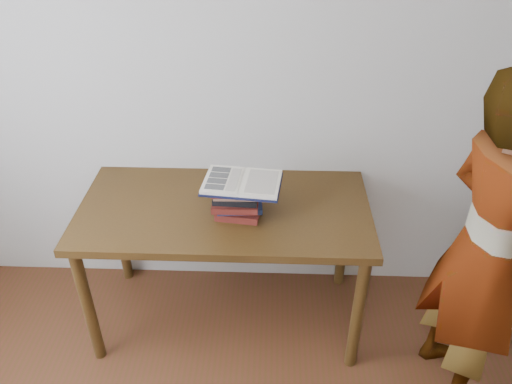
{
  "coord_description": "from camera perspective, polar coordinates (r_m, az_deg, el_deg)",
  "views": [
    {
      "loc": [
        0.35,
        -0.66,
        2.26
      ],
      "look_at": [
        0.28,
        1.21,
        1.0
      ],
      "focal_mm": 35.0,
      "sensor_mm": 36.0,
      "label": 1
    }
  ],
  "objects": [
    {
      "name": "book_stack",
      "position": [
        2.41,
        -2.11,
        -0.71
      ],
      "size": [
        0.25,
        0.19,
        0.19
      ],
      "color": "#5D2117",
      "rests_on": "desk"
    },
    {
      "name": "desk",
      "position": [
        2.58,
        -3.57,
        -3.44
      ],
      "size": [
        1.48,
        0.74,
        0.79
      ],
      "color": "#3F290F",
      "rests_on": "ground"
    },
    {
      "name": "open_book",
      "position": [
        2.34,
        -1.59,
        1.09
      ],
      "size": [
        0.39,
        0.29,
        0.03
      ],
      "rotation": [
        0.0,
        0.0,
        -0.11
      ],
      "color": "black",
      "rests_on": "book_stack"
    },
    {
      "name": "room_shell",
      "position": [
        1.02,
        -23.48,
        -8.06
      ],
      "size": [
        3.54,
        3.54,
        2.62
      ],
      "color": "#B1AEA8",
      "rests_on": "ground"
    },
    {
      "name": "reader",
      "position": [
        2.37,
        24.71,
        -6.38
      ],
      "size": [
        0.53,
        0.69,
        1.69
      ],
      "primitive_type": "imported",
      "rotation": [
        0.0,
        0.0,
        1.79
      ],
      "color": "tan",
      "rests_on": "ground"
    }
  ]
}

